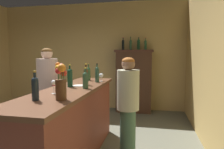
{
  "coord_description": "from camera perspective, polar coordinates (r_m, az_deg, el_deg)",
  "views": [
    {
      "loc": [
        1.78,
        -2.52,
        1.55
      ],
      "look_at": [
        1.16,
        0.5,
        1.23
      ],
      "focal_mm": 32.06,
      "sensor_mm": 36.0,
      "label": 1
    }
  ],
  "objects": [
    {
      "name": "display_bottle_center",
      "position": [
        5.32,
        7.6,
        8.63
      ],
      "size": [
        0.08,
        0.08,
        0.32
      ],
      "color": "#153921",
      "rests_on": "display_cabinet"
    },
    {
      "name": "display_bottle_left",
      "position": [
        5.36,
        3.19,
        8.62
      ],
      "size": [
        0.07,
        0.07,
        0.33
      ],
      "color": "black",
      "rests_on": "display_cabinet"
    },
    {
      "name": "wine_bottle_malbec",
      "position": [
        2.21,
        -21.07,
        -3.43
      ],
      "size": [
        0.07,
        0.07,
        0.31
      ],
      "color": "#1B2A35",
      "rests_on": "bar_counter"
    },
    {
      "name": "wine_bottle_riesling",
      "position": [
        2.81,
        -7.59,
        -1.38
      ],
      "size": [
        0.08,
        0.08,
        0.3
      ],
      "color": "#2D4D35",
      "rests_on": "bar_counter"
    },
    {
      "name": "display_cabinet",
      "position": [
        5.36,
        6.26,
        -1.52
      ],
      "size": [
        1.0,
        0.42,
        1.66
      ],
      "color": "#3E271A",
      "rests_on": "ground"
    },
    {
      "name": "display_bottle_midleft",
      "position": [
        5.33,
        5.34,
        8.56
      ],
      "size": [
        0.07,
        0.07,
        0.34
      ],
      "color": "#2A4E34",
      "rests_on": "display_cabinet"
    },
    {
      "name": "wine_bottle_pinot",
      "position": [
        3.42,
        -4.27,
        0.24
      ],
      "size": [
        0.07,
        0.07,
        0.32
      ],
      "color": "#264633",
      "rests_on": "bar_counter"
    },
    {
      "name": "wine_bottle_rose",
      "position": [
        3.14,
        -7.44,
        -0.3
      ],
      "size": [
        0.07,
        0.07,
        0.34
      ],
      "color": "#422E19",
      "rests_on": "bar_counter"
    },
    {
      "name": "bartender",
      "position": [
        2.86,
        4.57,
        -8.63
      ],
      "size": [
        0.31,
        0.31,
        1.5
      ],
      "rotation": [
        0.0,
        0.0,
        3.01
      ],
      "color": "#3E604C",
      "rests_on": "ground"
    },
    {
      "name": "display_bottle_midright",
      "position": [
        5.31,
        9.54,
        8.45
      ],
      "size": [
        0.07,
        0.07,
        0.31
      ],
      "color": "#285333",
      "rests_on": "display_cabinet"
    },
    {
      "name": "flower_arrangement",
      "position": [
        2.15,
        -14.36,
        -1.76
      ],
      "size": [
        0.13,
        0.14,
        0.39
      ],
      "color": "#51331E",
      "rests_on": "bar_counter"
    },
    {
      "name": "wall_back",
      "position": [
        5.88,
        -6.16,
        5.21
      ],
      "size": [
        5.41,
        0.12,
        2.97
      ],
      "primitive_type": "cube",
      "color": "tan",
      "rests_on": "ground"
    },
    {
      "name": "patron_redhead",
      "position": [
        3.61,
        -17.76,
        -4.67
      ],
      "size": [
        0.35,
        0.35,
        1.65
      ],
      "rotation": [
        0.0,
        0.0,
        -0.43
      ],
      "color": "#2D374C",
      "rests_on": "ground"
    },
    {
      "name": "wine_glass_mid",
      "position": [
        2.52,
        -16.3,
        -2.58
      ],
      "size": [
        0.06,
        0.06,
        0.17
      ],
      "color": "white",
      "rests_on": "bar_counter"
    },
    {
      "name": "cheese_plate",
      "position": [
        3.05,
        -9.35,
        -3.17
      ],
      "size": [
        0.19,
        0.19,
        0.01
      ],
      "primitive_type": "cylinder",
      "color": "white",
      "rests_on": "bar_counter"
    },
    {
      "name": "wine_bottle_merlot",
      "position": [
        3.69,
        -6.71,
        0.41
      ],
      "size": [
        0.07,
        0.07,
        0.31
      ],
      "color": "#294E2D",
      "rests_on": "bar_counter"
    },
    {
      "name": "wine_glass_front",
      "position": [
        3.53,
        -3.09,
        -0.29
      ],
      "size": [
        0.08,
        0.08,
        0.14
      ],
      "color": "white",
      "rests_on": "bar_counter"
    },
    {
      "name": "wine_bottle_syrah",
      "position": [
        2.98,
        -11.91,
        -0.65
      ],
      "size": [
        0.08,
        0.08,
        0.33
      ],
      "color": "#153824",
      "rests_on": "bar_counter"
    },
    {
      "name": "bar_counter",
      "position": [
        2.99,
        -11.51,
        -14.01
      ],
      "size": [
        0.66,
        2.52,
        1.07
      ],
      "color": "brown",
      "rests_on": "ground"
    }
  ]
}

